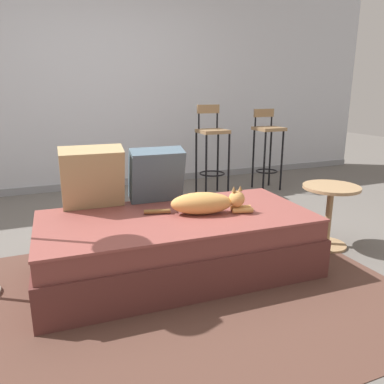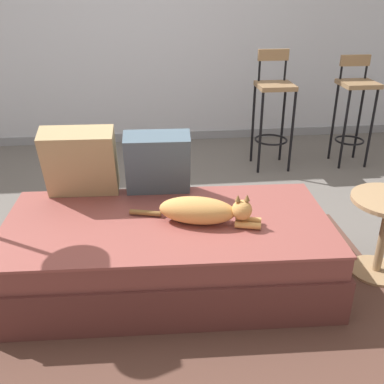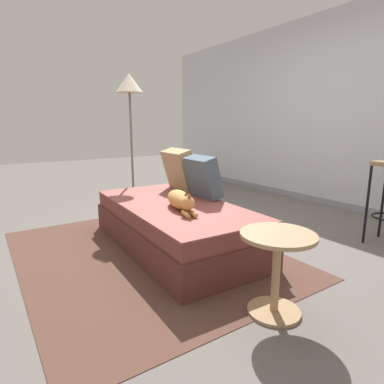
{
  "view_description": "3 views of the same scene",
  "coord_description": "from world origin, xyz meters",
  "px_view_note": "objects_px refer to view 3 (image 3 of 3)",
  "views": [
    {
      "loc": [
        -0.82,
        -2.65,
        1.22
      ],
      "look_at": [
        0.15,
        -0.3,
        0.53
      ],
      "focal_mm": 35.0,
      "sensor_mm": 36.0,
      "label": 1
    },
    {
      "loc": [
        -0.11,
        -2.59,
        1.63
      ],
      "look_at": [
        0.15,
        -0.3,
        0.53
      ],
      "focal_mm": 42.0,
      "sensor_mm": 36.0,
      "label": 2
    },
    {
      "loc": [
        2.46,
        -1.84,
        1.12
      ],
      "look_at": [
        0.15,
        -0.3,
        0.53
      ],
      "focal_mm": 30.0,
      "sensor_mm": 36.0,
      "label": 3
    }
  ],
  "objects_px": {
    "couch": "(174,225)",
    "side_table": "(277,262)",
    "throw_pillow_middle": "(203,177)",
    "throw_pillow_corner": "(180,169)",
    "floor_lamp": "(130,97)",
    "cat": "(180,200)"
  },
  "relations": [
    {
      "from": "couch",
      "to": "side_table",
      "type": "relative_size",
      "value": 3.71
    },
    {
      "from": "throw_pillow_middle",
      "to": "cat",
      "type": "relative_size",
      "value": 0.57
    },
    {
      "from": "side_table",
      "to": "floor_lamp",
      "type": "relative_size",
      "value": 0.3
    },
    {
      "from": "throw_pillow_middle",
      "to": "cat",
      "type": "xyz_separation_m",
      "value": [
        0.22,
        -0.4,
        -0.13
      ]
    },
    {
      "from": "throw_pillow_corner",
      "to": "throw_pillow_middle",
      "type": "relative_size",
      "value": 1.09
    },
    {
      "from": "throw_pillow_corner",
      "to": "cat",
      "type": "xyz_separation_m",
      "value": [
        0.69,
        -0.42,
        -0.15
      ]
    },
    {
      "from": "throw_pillow_middle",
      "to": "side_table",
      "type": "xyz_separation_m",
      "value": [
        1.3,
        -0.4,
        -0.29
      ]
    },
    {
      "from": "throw_pillow_corner",
      "to": "couch",
      "type": "bearing_deg",
      "value": -36.73
    },
    {
      "from": "couch",
      "to": "cat",
      "type": "relative_size",
      "value": 2.6
    },
    {
      "from": "couch",
      "to": "side_table",
      "type": "height_order",
      "value": "side_table"
    },
    {
      "from": "couch",
      "to": "throw_pillow_middle",
      "type": "height_order",
      "value": "throw_pillow_middle"
    },
    {
      "from": "couch",
      "to": "floor_lamp",
      "type": "relative_size",
      "value": 1.1
    },
    {
      "from": "throw_pillow_middle",
      "to": "floor_lamp",
      "type": "bearing_deg",
      "value": -170.8
    },
    {
      "from": "throw_pillow_middle",
      "to": "floor_lamp",
      "type": "relative_size",
      "value": 0.24
    },
    {
      "from": "couch",
      "to": "cat",
      "type": "bearing_deg",
      "value": -14.2
    },
    {
      "from": "throw_pillow_middle",
      "to": "side_table",
      "type": "height_order",
      "value": "throw_pillow_middle"
    },
    {
      "from": "cat",
      "to": "couch",
      "type": "bearing_deg",
      "value": 165.8
    },
    {
      "from": "throw_pillow_corner",
      "to": "floor_lamp",
      "type": "relative_size",
      "value": 0.26
    },
    {
      "from": "throw_pillow_corner",
      "to": "side_table",
      "type": "relative_size",
      "value": 0.89
    },
    {
      "from": "floor_lamp",
      "to": "couch",
      "type": "bearing_deg",
      "value": -6.74
    },
    {
      "from": "cat",
      "to": "floor_lamp",
      "type": "bearing_deg",
      "value": 172.26
    },
    {
      "from": "side_table",
      "to": "cat",
      "type": "bearing_deg",
      "value": 179.93
    }
  ]
}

